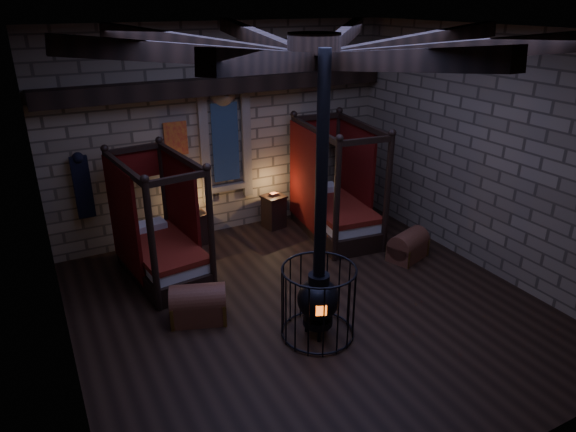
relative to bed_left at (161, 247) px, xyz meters
name	(u,v)px	position (x,y,z in m)	size (l,w,h in m)	color
room	(310,66)	(1.78, -2.07, 3.21)	(7.02, 7.02, 4.29)	black
bed_left	(161,247)	(0.00, 0.00, 0.00)	(1.32, 2.18, 2.16)	black
bed_right	(334,207)	(3.67, 0.10, 0.04)	(1.41, 2.33, 2.32)	black
trunk_left	(199,304)	(0.12, -1.67, -0.26)	(0.96, 0.78, 0.61)	brown
trunk_right	(408,246)	(4.29, -1.55, -0.28)	(0.89, 0.72, 0.57)	brown
nightstand_left	(197,228)	(0.95, 0.93, -0.20)	(0.43, 0.42, 0.79)	black
nightstand_right	(274,211)	(2.68, 0.93, -0.17)	(0.52, 0.50, 0.78)	black
stove	(318,296)	(1.55, -2.83, 0.12)	(1.08, 1.08, 4.05)	black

